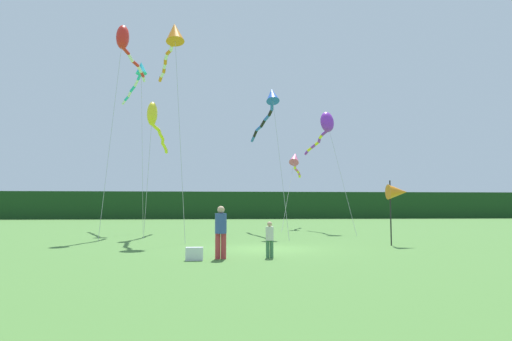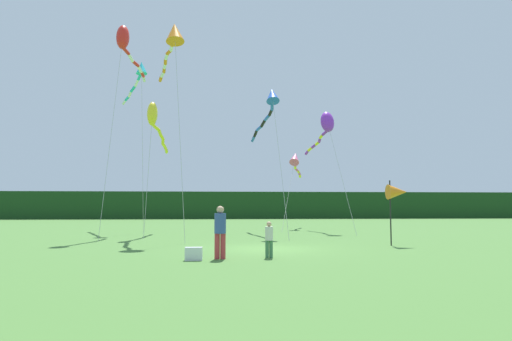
% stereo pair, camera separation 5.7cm
% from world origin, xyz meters
% --- Properties ---
extents(ground_plane, '(120.00, 120.00, 0.00)m').
position_xyz_m(ground_plane, '(0.00, 0.00, 0.00)').
color(ground_plane, '#477533').
extents(distant_treeline, '(108.00, 2.27, 3.83)m').
position_xyz_m(distant_treeline, '(0.00, 45.00, 1.91)').
color(distant_treeline, '#193D19').
rests_on(distant_treeline, ground).
extents(person_adult, '(0.39, 0.39, 1.79)m').
position_xyz_m(person_adult, '(-2.02, -3.44, 1.00)').
color(person_adult, '#B23338').
rests_on(person_adult, ground).
extents(person_child, '(0.28, 0.28, 1.25)m').
position_xyz_m(person_child, '(-0.32, -3.27, 0.70)').
color(person_child, '#3F724C').
rests_on(person_child, ground).
extents(cooler_box, '(0.57, 0.32, 0.43)m').
position_xyz_m(cooler_box, '(-2.88, -3.76, 0.22)').
color(cooler_box, silver).
rests_on(cooler_box, ground).
extents(banner_flag_pole, '(0.90, 0.70, 2.97)m').
position_xyz_m(banner_flag_pole, '(6.10, 1.06, 2.41)').
color(banner_flag_pole, black).
rests_on(banner_flag_pole, ground).
extents(kite_rainbow, '(2.92, 8.12, 6.42)m').
position_xyz_m(kite_rainbow, '(4.17, 17.07, 5.57)').
color(kite_rainbow, '#B2B2B2').
rests_on(kite_rainbow, ground).
extents(kite_blue, '(1.32, 11.06, 9.36)m').
position_xyz_m(kite_blue, '(1.15, 9.38, 8.38)').
color(kite_blue, '#B2B2B2').
rests_on(kite_blue, ground).
extents(kite_yellow, '(0.77, 6.87, 8.12)m').
position_xyz_m(kite_yellow, '(-6.03, 8.50, 7.06)').
color(kite_yellow, '#B2B2B2').
rests_on(kite_yellow, ground).
extents(kite_purple, '(1.41, 8.92, 8.65)m').
position_xyz_m(kite_purple, '(5.57, 12.25, 7.61)').
color(kite_purple, '#B2B2B2').
rests_on(kite_purple, ground).
extents(kite_red, '(1.16, 7.75, 12.76)m').
position_xyz_m(kite_red, '(-7.84, 8.11, 11.75)').
color(kite_red, '#B2B2B2').
rests_on(kite_red, ground).
extents(kite_orange, '(2.38, 7.21, 12.01)m').
position_xyz_m(kite_orange, '(-4.65, 5.64, 11.18)').
color(kite_orange, '#B2B2B2').
rests_on(kite_orange, ground).
extents(kite_cyan, '(3.05, 6.61, 12.29)m').
position_xyz_m(kite_cyan, '(-8.04, 13.98, 11.45)').
color(kite_cyan, '#B2B2B2').
rests_on(kite_cyan, ground).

